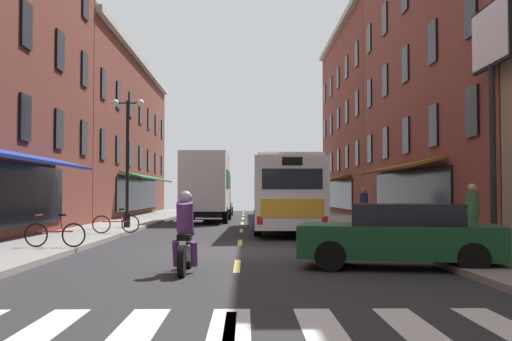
{
  "coord_description": "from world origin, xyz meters",
  "views": [
    {
      "loc": [
        0.19,
        -17.19,
        1.61
      ],
      "look_at": [
        0.57,
        5.41,
        2.46
      ],
      "focal_mm": 43.09,
      "sensor_mm": 36.0,
      "label": 1
    }
  ],
  "objects_px": {
    "bicycle_mid": "(116,223)",
    "transit_bus": "(285,193)",
    "sedan_near": "(401,235)",
    "motorcycle_rider": "(185,238)",
    "pedestrian_far": "(364,206)",
    "street_lamp_twin": "(127,156)",
    "box_truck": "(207,187)",
    "sedan_mid": "(218,206)",
    "bicycle_near": "(55,234)",
    "pedestrian_mid": "(472,215)",
    "billboard_sign": "(492,63)"
  },
  "relations": [
    {
      "from": "pedestrian_mid",
      "to": "pedestrian_far",
      "type": "xyz_separation_m",
      "value": [
        -0.76,
        11.37,
        -0.0
      ]
    },
    {
      "from": "box_truck",
      "to": "sedan_near",
      "type": "distance_m",
      "value": 22.18
    },
    {
      "from": "billboard_sign",
      "to": "bicycle_near",
      "type": "relative_size",
      "value": 3.97
    },
    {
      "from": "pedestrian_far",
      "to": "sedan_near",
      "type": "bearing_deg",
      "value": -155.31
    },
    {
      "from": "transit_bus",
      "to": "street_lamp_twin",
      "type": "xyz_separation_m",
      "value": [
        -6.9,
        0.25,
        1.62
      ]
    },
    {
      "from": "bicycle_mid",
      "to": "pedestrian_far",
      "type": "distance_m",
      "value": 11.39
    },
    {
      "from": "billboard_sign",
      "to": "pedestrian_far",
      "type": "xyz_separation_m",
      "value": [
        -1.47,
        11.05,
        -4.23
      ]
    },
    {
      "from": "sedan_mid",
      "to": "street_lamp_twin",
      "type": "height_order",
      "value": "street_lamp_twin"
    },
    {
      "from": "sedan_mid",
      "to": "pedestrian_far",
      "type": "relative_size",
      "value": 2.72
    },
    {
      "from": "pedestrian_far",
      "to": "street_lamp_twin",
      "type": "distance_m",
      "value": 10.85
    },
    {
      "from": "transit_bus",
      "to": "box_truck",
      "type": "height_order",
      "value": "box_truck"
    },
    {
      "from": "street_lamp_twin",
      "to": "bicycle_near",
      "type": "bearing_deg",
      "value": -90.31
    },
    {
      "from": "billboard_sign",
      "to": "box_truck",
      "type": "bearing_deg",
      "value": 116.96
    },
    {
      "from": "transit_bus",
      "to": "bicycle_mid",
      "type": "bearing_deg",
      "value": -150.25
    },
    {
      "from": "bicycle_near",
      "to": "street_lamp_twin",
      "type": "relative_size",
      "value": 0.31
    },
    {
      "from": "transit_bus",
      "to": "pedestrian_far",
      "type": "distance_m",
      "value": 3.94
    },
    {
      "from": "sedan_mid",
      "to": "box_truck",
      "type": "bearing_deg",
      "value": -91.52
    },
    {
      "from": "pedestrian_mid",
      "to": "street_lamp_twin",
      "type": "xyz_separation_m",
      "value": [
        -11.33,
        10.32,
        2.2
      ]
    },
    {
      "from": "transit_bus",
      "to": "bicycle_near",
      "type": "bearing_deg",
      "value": -125.77
    },
    {
      "from": "pedestrian_far",
      "to": "bicycle_mid",
      "type": "bearing_deg",
      "value": 148.86
    },
    {
      "from": "bicycle_mid",
      "to": "pedestrian_mid",
      "type": "height_order",
      "value": "pedestrian_mid"
    },
    {
      "from": "transit_bus",
      "to": "sedan_near",
      "type": "distance_m",
      "value": 13.58
    },
    {
      "from": "motorcycle_rider",
      "to": "bicycle_near",
      "type": "bearing_deg",
      "value": 132.0
    },
    {
      "from": "box_truck",
      "to": "transit_bus",
      "type": "bearing_deg",
      "value": -64.08
    },
    {
      "from": "pedestrian_mid",
      "to": "motorcycle_rider",
      "type": "bearing_deg",
      "value": -133.37
    },
    {
      "from": "sedan_near",
      "to": "motorcycle_rider",
      "type": "xyz_separation_m",
      "value": [
        -4.56,
        -0.66,
        -0.0
      ]
    },
    {
      "from": "bicycle_mid",
      "to": "street_lamp_twin",
      "type": "relative_size",
      "value": 0.3
    },
    {
      "from": "sedan_mid",
      "to": "bicycle_mid",
      "type": "xyz_separation_m",
      "value": [
        -2.88,
        -20.55,
        -0.24
      ]
    },
    {
      "from": "sedan_near",
      "to": "bicycle_mid",
      "type": "bearing_deg",
      "value": 129.97
    },
    {
      "from": "sedan_near",
      "to": "bicycle_near",
      "type": "relative_size",
      "value": 2.62
    },
    {
      "from": "motorcycle_rider",
      "to": "bicycle_near",
      "type": "distance_m",
      "value": 6.0
    },
    {
      "from": "sedan_mid",
      "to": "motorcycle_rider",
      "type": "bearing_deg",
      "value": -88.68
    },
    {
      "from": "sedan_near",
      "to": "transit_bus",
      "type": "bearing_deg",
      "value": 96.85
    },
    {
      "from": "transit_bus",
      "to": "street_lamp_twin",
      "type": "bearing_deg",
      "value": 177.89
    },
    {
      "from": "sedan_mid",
      "to": "bicycle_near",
      "type": "xyz_separation_m",
      "value": [
        -3.3,
        -26.48,
        -0.24
      ]
    },
    {
      "from": "transit_bus",
      "to": "motorcycle_rider",
      "type": "xyz_separation_m",
      "value": [
        -2.94,
        -14.11,
        -0.9
      ]
    },
    {
      "from": "box_truck",
      "to": "sedan_mid",
      "type": "relative_size",
      "value": 1.72
    },
    {
      "from": "sedan_mid",
      "to": "pedestrian_mid",
      "type": "distance_m",
      "value": 28.08
    },
    {
      "from": "transit_bus",
      "to": "sedan_mid",
      "type": "bearing_deg",
      "value": 102.26
    },
    {
      "from": "billboard_sign",
      "to": "pedestrian_mid",
      "type": "xyz_separation_m",
      "value": [
        -0.71,
        -0.32,
        -4.23
      ]
    },
    {
      "from": "box_truck",
      "to": "pedestrian_far",
      "type": "xyz_separation_m",
      "value": [
        7.56,
        -6.7,
        -0.93
      ]
    },
    {
      "from": "transit_bus",
      "to": "pedestrian_mid",
      "type": "relative_size",
      "value": 6.82
    },
    {
      "from": "sedan_near",
      "to": "bicycle_near",
      "type": "bearing_deg",
      "value": 156.12
    },
    {
      "from": "sedan_mid",
      "to": "motorcycle_rider",
      "type": "xyz_separation_m",
      "value": [
        0.71,
        -30.93,
        -0.03
      ]
    },
    {
      "from": "box_truck",
      "to": "bicycle_mid",
      "type": "bearing_deg",
      "value": -102.69
    },
    {
      "from": "transit_bus",
      "to": "box_truck",
      "type": "relative_size",
      "value": 1.46
    },
    {
      "from": "bicycle_mid",
      "to": "transit_bus",
      "type": "bearing_deg",
      "value": 29.75
    },
    {
      "from": "sedan_near",
      "to": "street_lamp_twin",
      "type": "xyz_separation_m",
      "value": [
        -8.52,
        13.71,
        2.53
      ]
    },
    {
      "from": "pedestrian_far",
      "to": "bicycle_near",
      "type": "bearing_deg",
      "value": 168.49
    },
    {
      "from": "sedan_near",
      "to": "billboard_sign",
      "type": "bearing_deg",
      "value": 46.42
    }
  ]
}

